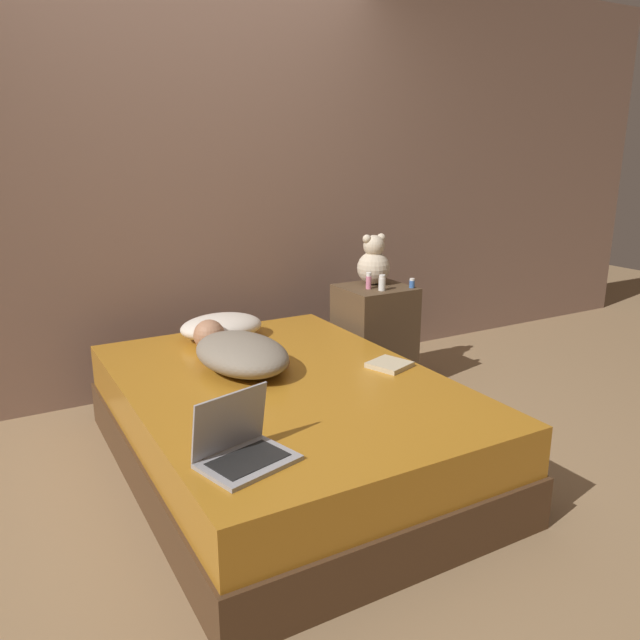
{
  "coord_description": "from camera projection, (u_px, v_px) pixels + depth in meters",
  "views": [
    {
      "loc": [
        -1.18,
        -2.42,
        1.48
      ],
      "look_at": [
        0.34,
        0.25,
        0.62
      ],
      "focal_mm": 35.0,
      "sensor_mm": 36.0,
      "label": 1
    }
  ],
  "objects": [
    {
      "name": "teddy_bear",
      "position": [
        374.0,
        262.0,
        3.86
      ],
      "size": [
        0.2,
        0.2,
        0.31
      ],
      "color": "beige",
      "rests_on": "nightstand"
    },
    {
      "name": "bottle_pink",
      "position": [
        369.0,
        281.0,
        3.74
      ],
      "size": [
        0.03,
        0.03,
        0.1
      ],
      "color": "pink",
      "rests_on": "nightstand"
    },
    {
      "name": "bed",
      "position": [
        284.0,
        424.0,
        2.93
      ],
      "size": [
        1.39,
        1.96,
        0.44
      ],
      "color": "#4C331E",
      "rests_on": "ground_plane"
    },
    {
      "name": "pillow",
      "position": [
        221.0,
        327.0,
        3.47
      ],
      "size": [
        0.46,
        0.34,
        0.14
      ],
      "color": "beige",
      "rests_on": "bed"
    },
    {
      "name": "wall_back",
      "position": [
        186.0,
        177.0,
        3.69
      ],
      "size": [
        8.0,
        0.06,
        2.6
      ],
      "color": "#846656",
      "rests_on": "ground_plane"
    },
    {
      "name": "book",
      "position": [
        389.0,
        365.0,
        3.03
      ],
      "size": [
        0.22,
        0.22,
        0.02
      ],
      "rotation": [
        0.0,
        0.0,
        0.34
      ],
      "color": "#C6B793",
      "rests_on": "bed"
    },
    {
      "name": "person_lying",
      "position": [
        239.0,
        352.0,
        3.0
      ],
      "size": [
        0.44,
        0.76,
        0.17
      ],
      "rotation": [
        0.0,
        0.0,
        0.08
      ],
      "color": "gray",
      "rests_on": "bed"
    },
    {
      "name": "nightstand",
      "position": [
        374.0,
        337.0,
        3.91
      ],
      "size": [
        0.42,
        0.39,
        0.65
      ],
      "color": "brown",
      "rests_on": "ground_plane"
    },
    {
      "name": "bottle_blue",
      "position": [
        412.0,
        283.0,
        3.78
      ],
      "size": [
        0.03,
        0.03,
        0.06
      ],
      "color": "#3866B2",
      "rests_on": "nightstand"
    },
    {
      "name": "bottle_white",
      "position": [
        382.0,
        283.0,
        3.71
      ],
      "size": [
        0.04,
        0.04,
        0.09
      ],
      "color": "white",
      "rests_on": "nightstand"
    },
    {
      "name": "ground_plane",
      "position": [
        284.0,
        466.0,
        2.99
      ],
      "size": [
        12.0,
        12.0,
        0.0
      ],
      "primitive_type": "plane",
      "color": "#937551"
    },
    {
      "name": "laptop",
      "position": [
        241.0,
        446.0,
        2.12
      ],
      "size": [
        0.36,
        0.3,
        0.24
      ],
      "rotation": [
        0.0,
        0.0,
        0.27
      ],
      "color": "#9E9EA3",
      "rests_on": "bed"
    }
  ]
}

